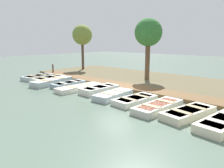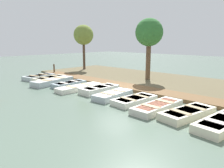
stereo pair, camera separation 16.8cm
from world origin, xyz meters
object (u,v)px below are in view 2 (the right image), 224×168
Objects in this scene: rowboat_6 at (113,95)px; rowboat_9 at (188,113)px; rowboat_1 at (50,79)px; rowboat_2 at (53,81)px; rowboat_8 at (158,107)px; rowboat_5 at (99,89)px; rowboat_4 at (79,88)px; rowboat_7 at (135,100)px; rowboat_0 at (39,77)px; rowboat_3 at (69,84)px; rowboat_10 at (224,122)px; mooring_post_near at (54,69)px; park_tree_left at (149,34)px; park_tree_far_left at (84,35)px.

rowboat_9 is at bearing 83.20° from rowboat_6.
rowboat_6 is (0.33, 7.74, -0.01)m from rowboat_1.
rowboat_2 is 1.23× the size of rowboat_9.
rowboat_2 is 11.08m from rowboat_9.
rowboat_5 is at bearing -95.23° from rowboat_8.
rowboat_4 reaches higher than rowboat_7.
rowboat_4 is at bearing 76.02° from rowboat_0.
rowboat_3 is 0.80× the size of rowboat_10.
rowboat_9 is (0.27, 14.03, -0.01)m from rowboat_0.
rowboat_3 is 10.96m from rowboat_10.
rowboat_1 reaches higher than rowboat_7.
rowboat_1 is 1.06× the size of rowboat_6.
rowboat_5 is (-0.60, 4.74, -0.01)m from rowboat_2.
mooring_post_near is 10.25m from park_tree_left.
rowboat_8 is (0.21, 1.59, 0.01)m from rowboat_7.
rowboat_6 is 4.72m from rowboat_9.
rowboat_5 is 6.85m from park_tree_left.
rowboat_6 is at bearing 79.99° from rowboat_2.
rowboat_6 is 0.85× the size of rowboat_10.
park_tree_far_left is at bearing -126.94° from rowboat_6.
rowboat_9 is (0.02, 7.89, 0.01)m from rowboat_4.
rowboat_10 is at bearing 78.13° from rowboat_2.
rowboat_1 is 14.02m from rowboat_10.
rowboat_2 is at bearing -83.85° from rowboat_7.
rowboat_5 is (-0.24, 3.07, 0.03)m from rowboat_3.
rowboat_9 is at bearing 80.03° from mooring_post_near.
rowboat_1 is at bearing -123.38° from rowboat_2.
rowboat_0 is at bearing -51.72° from park_tree_left.
rowboat_5 is at bearing -87.91° from rowboat_10.
rowboat_4 is 1.26× the size of rowboat_5.
rowboat_5 is at bearing 80.46° from rowboat_1.
rowboat_4 is (0.41, 4.57, -0.02)m from rowboat_1.
rowboat_4 is at bearing -89.33° from rowboat_8.
rowboat_10 is (0.23, 4.65, 0.02)m from rowboat_7.
rowboat_1 is at bearing -87.94° from rowboat_5.
rowboat_9 reaches higher than rowboat_3.
rowboat_4 is 4.78m from rowboat_7.
rowboat_1 is 6.12m from rowboat_5.
rowboat_1 is 1.48m from rowboat_2.
rowboat_1 is 1.10× the size of rowboat_7.
park_tree_far_left is (-6.56, -6.28, 3.79)m from rowboat_3.
rowboat_2 reaches higher than rowboat_3.
park_tree_far_left is at bearing -114.40° from rowboat_8.
rowboat_0 is at bearing -94.09° from rowboat_1.
rowboat_7 is at bearing 93.04° from rowboat_4.
rowboat_6 is at bearing 77.91° from rowboat_5.
rowboat_8 is (0.34, 12.51, -0.02)m from rowboat_0.
park_tree_left reaches higher than park_tree_far_left.
rowboat_5 reaches higher than rowboat_1.
rowboat_9 is 15.72m from mooring_post_near.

